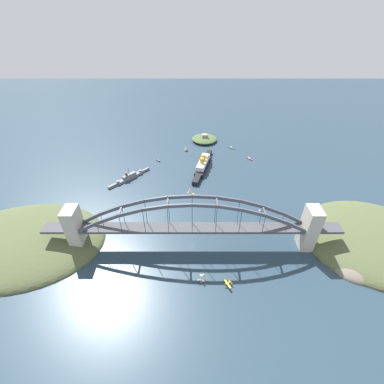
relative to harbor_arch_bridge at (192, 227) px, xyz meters
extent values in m
plane|color=#283D4C|center=(0.00, 0.00, -25.59)|extent=(1400.00, 1400.00, 0.00)
cube|color=beige|center=(-111.61, 0.00, -2.10)|extent=(12.37, 18.09, 46.99)
cube|color=beige|center=(111.61, 0.00, -2.10)|extent=(12.37, 18.09, 46.99)
cube|color=#47474C|center=(0.00, 0.00, -1.46)|extent=(210.85, 13.93, 2.40)
cube|color=#47474C|center=(-129.79, 0.00, -1.46)|extent=(24.00, 13.93, 2.40)
cube|color=#47474C|center=(129.79, 0.00, -1.46)|extent=(24.00, 13.93, 2.40)
cube|color=#4C515B|center=(-97.66, -6.27, 4.50)|extent=(23.24, 1.80, 14.72)
cube|color=#4C515B|center=(-75.96, -6.27, 15.09)|extent=(22.96, 1.80, 12.21)
cube|color=#4C515B|center=(-54.26, -6.27, 23.04)|extent=(22.64, 1.80, 9.68)
cube|color=#4C515B|center=(-32.55, -6.27, 28.33)|extent=(22.28, 1.80, 7.12)
cube|color=#4C515B|center=(-10.85, -6.27, 30.98)|extent=(21.90, 1.80, 4.52)
cube|color=#4C515B|center=(10.85, -6.27, 30.98)|extent=(21.90, 1.80, 4.52)
cube|color=#4C515B|center=(32.55, -6.27, 28.33)|extent=(22.28, 1.80, 7.12)
cube|color=#4C515B|center=(54.26, -6.27, 23.04)|extent=(22.64, 1.80, 9.68)
cube|color=#4C515B|center=(75.96, -6.27, 15.09)|extent=(22.96, 1.80, 12.21)
cube|color=#4C515B|center=(97.66, -6.27, 4.50)|extent=(23.24, 1.80, 14.72)
cube|color=#4C515B|center=(-97.66, 6.27, 4.50)|extent=(23.24, 1.80, 14.72)
cube|color=#4C515B|center=(-75.96, 6.27, 15.09)|extent=(22.96, 1.80, 12.21)
cube|color=#4C515B|center=(-54.26, 6.27, 23.04)|extent=(22.64, 1.80, 9.68)
cube|color=#4C515B|center=(-32.55, 6.27, 28.33)|extent=(22.28, 1.80, 7.12)
cube|color=#4C515B|center=(-10.85, 6.27, 30.98)|extent=(21.90, 1.80, 4.52)
cube|color=#4C515B|center=(10.85, 6.27, 30.98)|extent=(21.90, 1.80, 4.52)
cube|color=#4C515B|center=(32.55, 6.27, 28.33)|extent=(22.28, 1.80, 7.12)
cube|color=#4C515B|center=(54.26, 6.27, 23.04)|extent=(22.64, 1.80, 9.68)
cube|color=#4C515B|center=(75.96, 6.27, 15.09)|extent=(22.96, 1.80, 12.21)
cube|color=#4C515B|center=(97.66, 6.27, 4.50)|extent=(23.24, 1.80, 14.72)
cube|color=#4C515B|center=(-108.52, 0.00, -1.46)|extent=(1.40, 12.53, 1.40)
cube|color=#4C515B|center=(-65.11, 0.00, 19.72)|extent=(1.40, 12.53, 1.40)
cube|color=#4C515B|center=(-21.70, 0.00, 30.32)|extent=(1.40, 12.53, 1.40)
cube|color=#4C515B|center=(21.70, 0.00, 30.32)|extent=(1.40, 12.53, 1.40)
cube|color=#4C515B|center=(65.11, 0.00, 19.72)|extent=(1.40, 12.53, 1.40)
cube|color=#4C515B|center=(108.52, 0.00, -1.46)|extent=(1.40, 12.53, 1.40)
cylinder|color=#4C515B|center=(-86.81, -6.27, 5.10)|extent=(0.56, 0.56, 10.72)
cylinder|color=#4C515B|center=(-86.81, 6.27, 5.10)|extent=(0.56, 0.56, 10.72)
cylinder|color=#4C515B|center=(-65.11, -6.27, 9.73)|extent=(0.56, 0.56, 19.99)
cylinder|color=#4C515B|center=(-65.11, 6.27, 9.73)|extent=(0.56, 0.56, 19.99)
cylinder|color=#4C515B|center=(-43.41, -6.27, 13.04)|extent=(0.56, 0.56, 26.61)
cylinder|color=#4C515B|center=(-43.41, 6.27, 13.04)|extent=(0.56, 0.56, 26.61)
cylinder|color=#4C515B|center=(-21.70, -6.27, 15.03)|extent=(0.56, 0.56, 30.58)
cylinder|color=#4C515B|center=(-21.70, 6.27, 15.03)|extent=(0.56, 0.56, 30.58)
cylinder|color=#4C515B|center=(0.00, -6.27, 15.69)|extent=(0.56, 0.56, 31.91)
cylinder|color=#4C515B|center=(0.00, 6.27, 15.69)|extent=(0.56, 0.56, 31.91)
cylinder|color=#4C515B|center=(21.70, -6.27, 15.03)|extent=(0.56, 0.56, 30.58)
cylinder|color=#4C515B|center=(21.70, 6.27, 15.03)|extent=(0.56, 0.56, 30.58)
cylinder|color=#4C515B|center=(43.41, -6.27, 13.04)|extent=(0.56, 0.56, 26.61)
cylinder|color=#4C515B|center=(43.41, 6.27, 13.04)|extent=(0.56, 0.56, 26.61)
cylinder|color=#4C515B|center=(65.11, -6.27, 9.73)|extent=(0.56, 0.56, 19.99)
cylinder|color=#4C515B|center=(65.11, 6.27, 9.73)|extent=(0.56, 0.56, 19.99)
cylinder|color=#4C515B|center=(86.81, -6.27, 5.10)|extent=(0.56, 0.56, 10.72)
cylinder|color=#4C515B|center=(86.81, 6.27, 5.10)|extent=(0.56, 0.56, 10.72)
ellipsoid|color=#515B38|center=(-172.08, 3.32, -25.59)|extent=(165.15, 121.63, 26.02)
ellipsoid|color=#515B38|center=(185.93, 7.11, -25.59)|extent=(143.48, 127.51, 25.73)
ellipsoid|color=#756B5B|center=(153.65, -27.95, -25.59)|extent=(50.22, 38.25, 14.15)
cube|color=black|center=(15.93, 151.10, -22.58)|extent=(27.08, 59.12, 6.02)
cube|color=black|center=(25.94, 188.35, -22.58)|extent=(11.64, 20.41, 6.02)
cube|color=black|center=(5.93, 113.84, -22.58)|extent=(12.97, 20.77, 6.02)
cube|color=white|center=(15.93, 151.10, -16.29)|extent=(21.52, 44.67, 6.57)
cube|color=white|center=(19.03, 162.62, -11.40)|extent=(11.53, 11.65, 3.20)
cylinder|color=gold|center=(16.50, 153.19, -9.24)|extent=(5.63, 5.63, 7.52)
cylinder|color=gold|center=(13.96, 143.76, -9.24)|extent=(5.63, 5.63, 7.52)
cylinder|color=tan|center=(25.31, 186.02, -14.57)|extent=(0.50, 0.50, 10.00)
cube|color=slate|center=(-86.24, 121.89, -23.86)|extent=(32.37, 34.05, 3.47)
cube|color=slate|center=(-67.66, 141.78, -23.86)|extent=(11.32, 11.84, 3.47)
cube|color=slate|center=(-104.81, 101.99, -23.86)|extent=(11.72, 12.22, 3.47)
cube|color=slate|center=(-86.24, 121.89, -20.13)|extent=(17.54, 18.29, 3.98)
cylinder|color=slate|center=(-73.47, 135.56, -21.02)|extent=(4.32, 4.32, 2.20)
cylinder|color=slate|center=(-99.01, 108.21, -21.02)|extent=(4.32, 4.32, 2.20)
cylinder|color=slate|center=(-86.24, 121.89, -13.14)|extent=(0.60, 0.60, 10.00)
cylinder|color=#4C4C51|center=(-89.02, 118.90, -15.94)|extent=(3.39, 3.39, 4.40)
ellipsoid|color=#4C6038|center=(21.60, 243.31, -21.92)|extent=(43.18, 43.16, 7.34)
cube|color=#9E937F|center=(21.60, 243.31, -16.55)|extent=(8.00, 8.00, 6.34)
cylinder|color=gray|center=(26.10, 239.81, -16.23)|extent=(3.60, 3.60, 6.98)
cylinder|color=#B7B7B2|center=(10.51, -40.59, -25.14)|extent=(1.70, 5.14, 0.90)
cylinder|color=#B7B7B2|center=(7.53, -41.08, -25.14)|extent=(1.70, 5.14, 0.90)
cylinder|color=maroon|center=(10.51, -40.59, -24.04)|extent=(0.14, 0.14, 1.31)
cylinder|color=maroon|center=(7.53, -41.08, -24.04)|extent=(0.14, 0.14, 1.31)
ellipsoid|color=beige|center=(9.02, -40.84, -22.63)|extent=(2.76, 8.18, 1.49)
cylinder|color=maroon|center=(9.60, -44.41, -22.63)|extent=(1.53, 1.02, 1.42)
cube|color=beige|center=(9.18, -41.83, -22.00)|extent=(9.51, 3.18, 0.20)
cube|color=beige|center=(8.45, -37.34, -22.48)|extent=(3.69, 1.66, 0.12)
cube|color=maroon|center=(8.45, -37.34, -21.14)|extent=(0.29, 1.11, 1.50)
cylinder|color=#B7B7B2|center=(31.24, -46.89, -25.14)|extent=(5.02, 3.05, 0.90)
cylinder|color=#B7B7B2|center=(29.94, -44.21, -25.14)|extent=(5.02, 3.05, 0.90)
cylinder|color=black|center=(31.24, -46.89, -24.04)|extent=(0.14, 0.14, 1.30)
cylinder|color=black|center=(29.94, -44.21, -24.04)|extent=(0.14, 0.14, 1.30)
ellipsoid|color=gold|center=(30.59, -45.55, -22.66)|extent=(6.41, 4.11, 1.46)
cylinder|color=black|center=(27.99, -46.81, -22.66)|extent=(1.32, 1.60, 1.38)
cube|color=gold|center=(29.87, -45.90, -22.04)|extent=(6.27, 10.55, 0.20)
cube|color=gold|center=(33.13, -44.32, -22.51)|extent=(2.79, 4.21, 0.12)
cube|color=black|center=(33.13, -44.32, -21.18)|extent=(1.04, 0.59, 1.50)
cube|color=black|center=(-51.78, 170.71, -25.07)|extent=(4.50, 4.30, 1.04)
cube|color=black|center=(-54.01, 172.71, -25.07)|extent=(1.75, 1.71, 1.04)
cube|color=black|center=(-49.55, 168.70, -25.07)|extent=(1.88, 1.85, 1.04)
cube|color=beige|center=(-51.36, 170.33, -24.07)|extent=(2.60, 2.53, 0.98)
cube|color=gold|center=(-1.78, 86.88, -25.20)|extent=(6.43, 4.06, 0.79)
cube|color=gold|center=(2.04, 85.79, -25.20)|extent=(2.22, 1.63, 0.79)
cube|color=gold|center=(-5.61, 87.98, -25.20)|extent=(2.29, 1.85, 0.79)
cylinder|color=tan|center=(-1.30, 86.75, -19.41)|extent=(0.16, 0.16, 10.79)
cone|color=white|center=(-2.98, 87.23, -19.95)|extent=(6.77, 6.77, 8.63)
cube|color=#B2231E|center=(89.16, 177.01, -25.17)|extent=(6.31, 7.15, 0.84)
cube|color=#B2231E|center=(92.05, 173.25, -25.17)|extent=(2.53, 2.71, 0.84)
cube|color=#B2231E|center=(86.27, 180.76, -25.17)|extent=(2.75, 2.88, 0.84)
cube|color=beige|center=(88.61, 177.71, -24.10)|extent=(3.75, 4.03, 1.30)
cube|color=black|center=(78.10, 50.69, -25.05)|extent=(2.92, 6.06, 1.09)
cube|color=black|center=(77.32, 46.89, -25.05)|extent=(1.35, 2.10, 1.09)
cube|color=black|center=(78.89, 54.49, -25.05)|extent=(1.54, 2.14, 1.09)
cube|color=beige|center=(78.25, 51.40, -23.83)|extent=(1.98, 3.14, 1.36)
cube|color=#2D6B3D|center=(65.59, 214.52, -25.14)|extent=(7.48, 7.02, 0.91)
cube|color=#2D6B3D|center=(69.33, 211.28, -25.14)|extent=(2.90, 2.81, 0.91)
cube|color=#2D6B3D|center=(61.86, 217.76, -25.14)|extent=(3.10, 3.04, 0.91)
cube|color=beige|center=(64.89, 215.13, -24.09)|extent=(4.30, 4.16, 1.18)
cube|color=#2D6B3D|center=(-5.44, 25.33, -24.99)|extent=(7.07, 4.07, 1.21)
cube|color=#2D6B3D|center=(-1.16, 23.97, -24.99)|extent=(2.49, 1.80, 1.21)
cube|color=#2D6B3D|center=(-9.72, 26.68, -24.99)|extent=(2.57, 2.02, 1.21)
cube|color=beige|center=(-6.24, 25.58, -23.72)|extent=(3.73, 2.65, 1.32)
cube|color=black|center=(-9.74, 207.41, -25.19)|extent=(3.72, 6.48, 0.80)
cube|color=black|center=(-9.28, 211.51, -25.19)|extent=(1.60, 2.20, 0.80)
cube|color=black|center=(-10.19, 203.31, -25.19)|extent=(1.87, 2.23, 0.80)
cylinder|color=tan|center=(-9.68, 207.92, -20.00)|extent=(0.16, 0.16, 9.59)
cone|color=white|center=(-9.88, 206.13, -20.48)|extent=(6.26, 6.26, 7.67)
camera|label=1|loc=(-0.15, -180.28, 172.97)|focal=24.47mm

